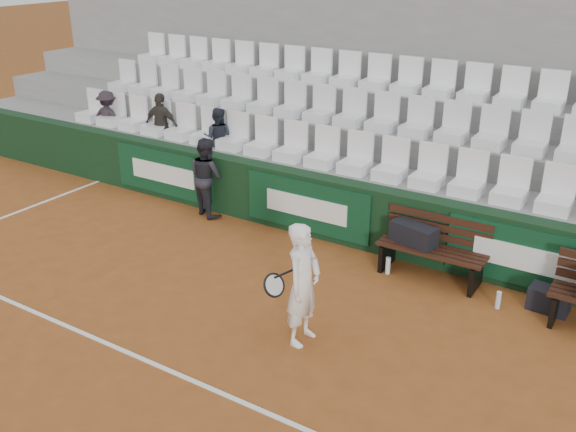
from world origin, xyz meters
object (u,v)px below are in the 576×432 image
object	(u,v)px
bench_left	(430,263)
spectator_c	(217,114)
spectator_b	(160,102)
water_bottle_near	(388,266)
water_bottle_far	(498,300)
ball_kid	(207,177)
tennis_player	(303,284)
sports_bag_ground	(549,300)
spectator_a	(106,96)
sports_bag_left	(414,234)

from	to	relation	value
bench_left	spectator_c	bearing A→B (deg)	168.14
spectator_b	spectator_c	bearing A→B (deg)	173.07
water_bottle_near	spectator_b	xyz separation A→B (m)	(-5.22, 1.13, 1.49)
water_bottle_far	spectator_b	distance (m)	7.08
water_bottle_near	ball_kid	world-z (taller)	ball_kid
tennis_player	spectator_b	xyz separation A→B (m)	(-5.04, 3.20, 0.87)
bench_left	sports_bag_ground	size ratio (longest dim) A/B	3.00
water_bottle_far	tennis_player	distance (m)	2.71
water_bottle_near	spectator_b	world-z (taller)	spectator_b
spectator_c	water_bottle_far	bearing A→B (deg)	145.11
spectator_a	ball_kid	bearing A→B (deg)	155.34
ball_kid	spectator_a	size ratio (longest dim) A/B	1.23
bench_left	tennis_player	bearing A→B (deg)	-107.51
sports_bag_ground	ball_kid	bearing A→B (deg)	178.25
spectator_a	bench_left	bearing A→B (deg)	161.83
water_bottle_far	spectator_a	bearing A→B (deg)	171.44
sports_bag_left	spectator_b	size ratio (longest dim) A/B	0.54
ball_kid	spectator_b	distance (m)	2.07
ball_kid	spectator_a	world-z (taller)	spectator_a
sports_bag_left	spectator_c	world-z (taller)	spectator_c
sports_bag_left	ball_kid	bearing A→B (deg)	178.10
spectator_c	water_bottle_near	bearing A→B (deg)	141.66
bench_left	water_bottle_near	bearing A→B (deg)	-159.75
ball_kid	spectator_c	bearing A→B (deg)	-45.54
water_bottle_near	ball_kid	xyz separation A→B (m)	(-3.54, 0.36, 0.55)
sports_bag_left	sports_bag_ground	distance (m)	1.95
water_bottle_near	ball_kid	bearing A→B (deg)	174.18
water_bottle_far	sports_bag_left	bearing A→B (deg)	165.40
water_bottle_far	spectator_a	world-z (taller)	spectator_a
sports_bag_ground	water_bottle_near	bearing A→B (deg)	-175.05
sports_bag_left	tennis_player	xyz separation A→B (m)	(-0.43, -2.30, 0.16)
bench_left	water_bottle_far	distance (m)	1.10
water_bottle_near	tennis_player	distance (m)	2.17
water_bottle_far	ball_kid	distance (m)	5.18
water_bottle_far	tennis_player	size ratio (longest dim) A/B	0.16
sports_bag_left	sports_bag_ground	world-z (taller)	sports_bag_left
sports_bag_ground	spectator_a	xyz separation A→B (m)	(-8.80, 0.94, 1.40)
spectator_c	spectator_b	bearing A→B (deg)	-22.09
sports_bag_left	spectator_a	xyz separation A→B (m)	(-6.91, 0.89, 0.96)
sports_bag_left	water_bottle_far	xyz separation A→B (m)	(1.33, -0.35, -0.47)
bench_left	tennis_player	world-z (taller)	tennis_player
water_bottle_near	spectator_c	bearing A→B (deg)	163.75
ball_kid	spectator_b	xyz separation A→B (m)	(-1.68, 0.77, 0.93)
tennis_player	spectator_c	distance (m)	4.96
water_bottle_near	water_bottle_far	bearing A→B (deg)	-4.06
water_bottle_near	water_bottle_far	distance (m)	1.59
ball_kid	spectator_c	xyz separation A→B (m)	(-0.34, 0.77, 0.88)
spectator_b	spectator_a	bearing A→B (deg)	-6.93
bench_left	spectator_b	xyz separation A→B (m)	(-5.76, 0.93, 1.39)
sports_bag_ground	spectator_c	size ratio (longest dim) A/B	0.44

